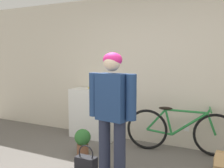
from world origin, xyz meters
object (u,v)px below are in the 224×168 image
Objects in this scene: person at (112,107)px; potted_plant at (83,140)px; bicycle at (180,131)px; handbag at (86,163)px; banana at (95,88)px.

potted_plant is at bearing 154.80° from person.
handbag is (-0.95, -1.25, -0.25)m from bicycle.
bicycle is at bearing -1.91° from banana.
banana is at bearing 108.51° from potted_plant.
handbag is 0.62m from potted_plant.
bicycle reaches higher than potted_plant.
potted_plant is (-1.32, -0.77, -0.13)m from bicycle.
bicycle is at bearing 52.80° from handbag.
person is at bearing -34.12° from potted_plant.
handbag is at bearing -137.24° from bicycle.
banana reaches higher than potted_plant.
person is 1.74m from banana.
banana is (-1.08, 1.37, 0.02)m from person.
handbag is (0.65, -1.30, -0.83)m from banana.
person is at bearing -51.78° from banana.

